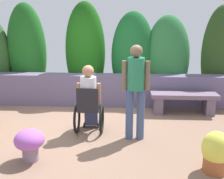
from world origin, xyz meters
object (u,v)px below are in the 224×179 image
stone_bench (184,100)px  flower_pot_terracotta_by_wall (216,152)px  flower_pot_red_accent (30,142)px  person_standing_companion (136,86)px  person_in_wheelchair (89,101)px

stone_bench → flower_pot_terracotta_by_wall: 2.56m
flower_pot_red_accent → person_standing_companion: bearing=29.2°
person_in_wheelchair → person_standing_companion: (0.87, -0.26, 0.38)m
stone_bench → person_in_wheelchair: person_in_wheelchair is taller
person_in_wheelchair → person_standing_companion: bearing=-25.2°
person_in_wheelchair → person_standing_companion: size_ratio=0.77×
flower_pot_red_accent → stone_bench: bearing=40.3°
person_in_wheelchair → stone_bench: bearing=22.0°
person_standing_companion → stone_bench: bearing=55.2°
flower_pot_terracotta_by_wall → person_standing_companion: bearing=136.0°
flower_pot_terracotta_by_wall → flower_pot_red_accent: 2.76m
stone_bench → flower_pot_terracotta_by_wall: bearing=-90.9°
stone_bench → flower_pot_terracotta_by_wall: size_ratio=2.49×
flower_pot_terracotta_by_wall → person_in_wheelchair: bearing=146.1°
stone_bench → person_standing_companion: size_ratio=0.89×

